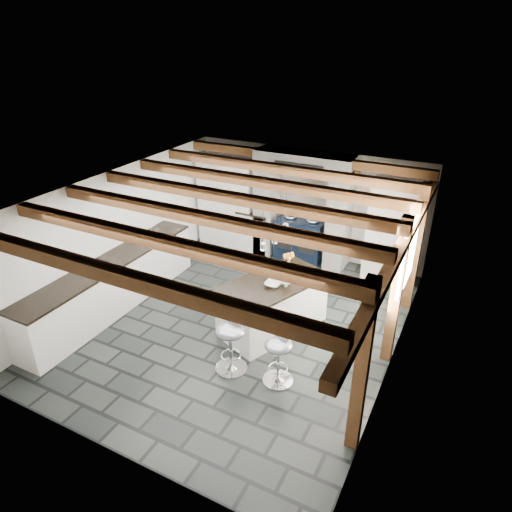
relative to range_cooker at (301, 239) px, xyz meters
The scene contains 6 objects.
ground 2.72m from the range_cooker, 90.00° to the right, with size 6.00×6.00×0.00m, color black.
room_shell 1.52m from the range_cooker, 115.80° to the right, with size 6.00×6.03×6.00m.
range_cooker is the anchor object (origin of this frame).
kitchen_island 2.62m from the range_cooker, 77.77° to the right, with size 1.53×2.00×1.18m.
bar_stool_near 3.88m from the range_cooker, 72.30° to the right, with size 0.51×0.51×0.80m.
bar_stool_far 3.80m from the range_cooker, 82.98° to the right, with size 0.51×0.51×0.87m.
Camera 1 is at (3.16, -5.59, 4.51)m, focal length 32.00 mm.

